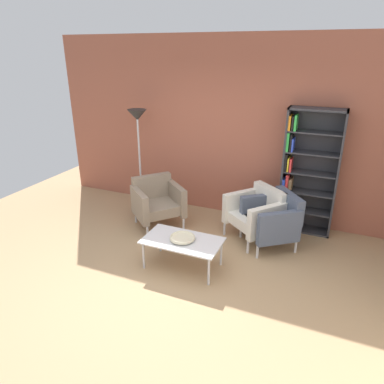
# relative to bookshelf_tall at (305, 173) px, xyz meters

# --- Properties ---
(ground_plane) EXTENTS (8.32, 8.32, 0.00)m
(ground_plane) POSITION_rel_bookshelf_tall_xyz_m (-1.24, -2.25, -0.93)
(ground_plane) COLOR tan
(brick_back_panel) EXTENTS (6.40, 0.12, 2.90)m
(brick_back_panel) POSITION_rel_bookshelf_tall_xyz_m (-1.24, 0.21, 0.52)
(brick_back_panel) COLOR #9E5642
(brick_back_panel) RESTS_ON ground_plane
(bookshelf_tall) EXTENTS (0.80, 0.30, 1.90)m
(bookshelf_tall) POSITION_rel_bookshelf_tall_xyz_m (0.00, 0.00, 0.00)
(bookshelf_tall) COLOR #333338
(bookshelf_tall) RESTS_ON ground_plane
(coffee_table_low) EXTENTS (1.00, 0.56, 0.40)m
(coffee_table_low) POSITION_rel_bookshelf_tall_xyz_m (-1.25, -1.71, -0.56)
(coffee_table_low) COLOR silver
(coffee_table_low) RESTS_ON ground_plane
(decorative_bowl) EXTENTS (0.32, 0.32, 0.05)m
(decorative_bowl) POSITION_rel_bookshelf_tall_xyz_m (-1.25, -1.71, -0.49)
(decorative_bowl) COLOR beige
(decorative_bowl) RESTS_ON coffee_table_low
(armchair_spare_guest) EXTENTS (0.95, 0.94, 0.78)m
(armchair_spare_guest) POSITION_rel_bookshelf_tall_xyz_m (-0.56, -0.58, -0.51)
(armchair_spare_guest) COLOR white
(armchair_spare_guest) RESTS_ON ground_plane
(armchair_by_bookshelf) EXTENTS (0.94, 0.95, 0.78)m
(armchair_by_bookshelf) POSITION_rel_bookshelf_tall_xyz_m (-2.13, -0.77, -0.51)
(armchair_by_bookshelf) COLOR gray
(armchair_by_bookshelf) RESTS_ON ground_plane
(armchair_near_window) EXTENTS (0.94, 0.95, 0.78)m
(armchair_near_window) POSITION_rel_bookshelf_tall_xyz_m (-0.30, -0.67, -0.51)
(armchair_near_window) COLOR #4C566B
(armchair_near_window) RESTS_ON ground_plane
(floor_lamp_torchiere) EXTENTS (0.32, 0.32, 1.74)m
(floor_lamp_torchiere) POSITION_rel_bookshelf_tall_xyz_m (-2.74, -0.23, 0.52)
(floor_lamp_torchiere) COLOR silver
(floor_lamp_torchiere) RESTS_ON ground_plane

